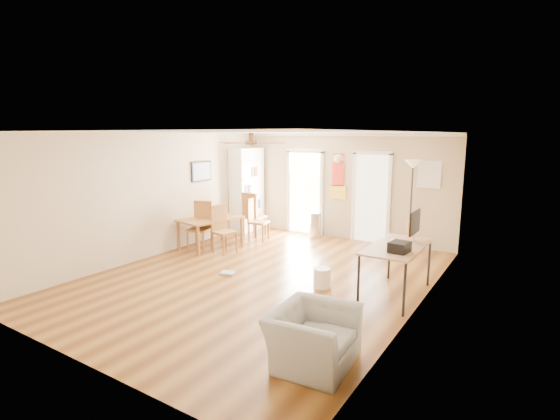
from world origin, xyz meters
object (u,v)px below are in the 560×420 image
Objects in this scene: dining_chair_near at (199,227)px; dining_chair_far at (255,214)px; printer at (399,247)px; trash_can at (316,225)px; bookshelf at (247,190)px; wastebasket_b at (317,315)px; armchair at (313,337)px; dining_table at (211,233)px; torchiere_lamp at (411,206)px; wastebasket_a at (322,278)px; dining_chair_right_b at (225,230)px; dining_chair_right_a at (259,220)px; computer_desk at (396,271)px.

dining_chair_far is at bearing 67.83° from dining_chair_near.
printer is at bearing 153.80° from dining_chair_far.
trash_can is at bearing -151.40° from dining_chair_far.
bookshelf is 7.36× the size of wastebasket_b.
dining_chair_near is 1.11× the size of armchair.
dining_table is 0.69× the size of torchiere_lamp.
wastebasket_a is 1.47m from wastebasket_b.
armchair is at bearing -85.80° from torchiere_lamp.
dining_chair_near is 4.71m from torchiere_lamp.
dining_table is 1.34× the size of dining_chair_right_b.
dining_chair_right_a is 3.07× the size of wastebasket_a.
wastebasket_a is (3.13, -2.40, -0.39)m from dining_chair_far.
dining_chair_right_a is 4.57m from printer.
dining_chair_far is (-0.37, 1.64, 0.04)m from dining_chair_right_b.
wastebasket_a is (1.73, -3.08, -0.15)m from trash_can.
dining_chair_far is 1.57m from trash_can.
dining_chair_right_b is 0.67× the size of computer_desk.
computer_desk reaches higher than wastebasket_b.
dining_chair_right_b is 3.98m from wastebasket_b.
computer_desk is 1.23m from wastebasket_a.
armchair is (4.66, -4.99, -0.79)m from bookshelf.
dining_chair_right_a is 4.28m from computer_desk.
dining_chair_right_b is at bearing -78.18° from bookshelf.
printer reaches higher than computer_desk.
dining_table is at bearing 85.29° from dining_chair_right_b.
dining_chair_far is (-0.37, 0.35, 0.04)m from dining_chair_right_a.
bookshelf is 2.11m from trash_can.
computer_desk is at bearing -125.64° from dining_chair_right_a.
printer reaches higher than armchair.
dining_chair_right_b is (0.55, -0.16, 0.17)m from dining_table.
torchiere_lamp is 6.75× the size of wastebasket_b.
trash_can is at bearing 119.37° from wastebasket_a.
dining_chair_near is at bearing 153.82° from wastebasket_b.
bookshelf reaches higher than printer.
trash_can is 0.65× the size of armchair.
wastebasket_b is at bearing -147.19° from dining_chair_right_a.
bookshelf is at bearing 36.04° from dining_chair_right_b.
bookshelf is at bearing -33.58° from dining_chair_far.
bookshelf is 3.49× the size of trash_can.
bookshelf is 2.15× the size of dining_chair_right_a.
bookshelf is at bearing 100.89° from dining_table.
computer_desk is (2.89, -2.76, 0.10)m from trash_can.
dining_chair_near reaches higher than dining_table.
trash_can is at bearing 23.21° from armchair.
torchiere_lamp is at bearing 17.33° from dining_chair_near.
dining_chair_right_a reaches higher than trash_can.
dining_chair_right_b is 4.78m from armchair.
wastebasket_a is at bearing -25.26° from dining_chair_near.
dining_chair_near is 4.42m from wastebasket_b.
dining_chair_far is 3.34× the size of wastebasket_a.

